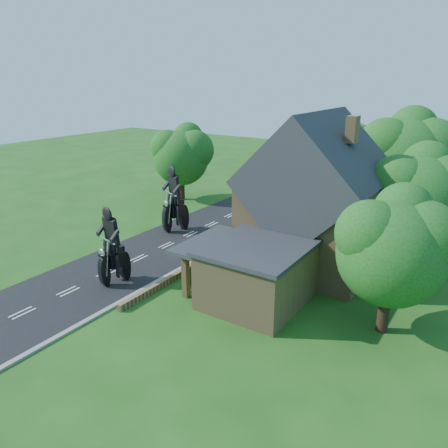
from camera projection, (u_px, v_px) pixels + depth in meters
The scene contains 19 objects.
ground at pixel (139, 258), 30.86m from camera, with size 120.00×120.00×0.00m, color #1D4E16.
road at pixel (139, 258), 30.85m from camera, with size 7.00×80.00×0.02m, color black.
kerb at pixel (179, 270), 28.93m from camera, with size 0.30×80.00×0.12m, color gray.
garden_wall at pixel (228, 246), 32.50m from camera, with size 0.30×22.00×0.40m, color olive.
house at pixel (315, 202), 28.73m from camera, with size 9.54×8.64×10.24m.
annex at pixel (255, 272), 24.51m from camera, with size 7.05×5.94×3.44m.
tree_annex_side at pixel (401, 245), 20.50m from camera, with size 5.64×5.20×7.48m.
tree_house_right at pixel (425, 195), 27.32m from camera, with size 6.51×6.00×8.40m.
tree_behind_house at pixel (411, 157), 34.22m from camera, with size 7.81×7.20×10.08m.
tree_behind_left at pixel (340, 154), 38.29m from camera, with size 6.94×6.40×9.16m.
tree_far_road at pixel (184, 153), 44.03m from camera, with size 6.08×5.60×7.84m.
shrub_a at pixel (189, 274), 27.13m from camera, with size 0.90×0.90×1.10m, color #113711.
shrub_b at pixel (212, 261), 29.10m from camera, with size 0.90×0.90×1.10m, color #113711.
shrub_c at pixel (232, 249), 31.08m from camera, with size 0.90×0.90×1.10m, color #113711.
shrub_d at pixel (266, 229), 35.03m from camera, with size 0.90×0.90×1.10m, color #113711.
shrub_e at pixel (280, 221), 37.01m from camera, with size 0.90×0.90×1.10m, color #113711.
shrub_f at pixel (292, 214), 38.98m from camera, with size 0.90×0.90×1.10m, color #113711.
motorcycle_lead at pixel (115, 272), 26.98m from camera, with size 0.40×1.60×1.49m, color black, non-canonical shape.
motorcycle_follow at pixel (176, 221), 36.10m from camera, with size 0.45×1.77×1.65m, color black, non-canonical shape.
Camera 1 is at (20.70, -20.41, 12.23)m, focal length 35.00 mm.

